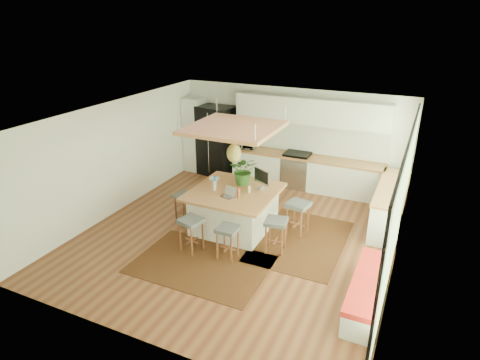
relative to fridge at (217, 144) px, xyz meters
The scene contains 35 objects.
floor 3.94m from the fridge, 55.39° to the right, with size 7.00×7.00×0.00m, color brown.
ceiling 4.22m from the fridge, 55.39° to the right, with size 7.00×7.00×0.00m, color white.
wall_back 2.24m from the fridge, ahead, with size 6.50×6.50×0.00m, color white.
wall_front 7.01m from the fridge, 71.89° to the right, with size 6.50×6.50×0.00m, color white.
wall_left 3.36m from the fridge, 108.80° to the right, with size 7.00×7.00×0.00m, color white.
wall_right 6.29m from the fridge, 30.16° to the right, with size 7.00×7.00×0.00m, color white.
window_wall 6.27m from the fridge, 30.30° to the right, with size 0.10×6.20×2.60m, color black, non-canonical shape.
pantry 0.80m from the fridge, behind, with size 0.55×0.60×2.25m, color white.
back_counter_base 2.77m from the fridge, ahead, with size 4.20×0.60×0.88m, color white.
back_counter_top 2.73m from the fridge, ahead, with size 4.24×0.64×0.05m, color #AC693D.
backsplash 2.78m from the fridge, ahead, with size 4.20×0.02×0.80m, color white.
upper_cabinets 2.99m from the fridge, ahead, with size 4.20×0.34×0.70m, color white.
range 2.51m from the fridge, ahead, with size 0.76×0.62×1.00m, color #A5A5AA, non-canonical shape.
right_counter_base 5.26m from the fridge, 12.72° to the right, with size 0.60×2.50×0.88m, color white.
right_counter_top 5.23m from the fridge, 12.72° to the right, with size 0.64×2.54×0.05m, color #AC693D.
window_bench 6.76m from the fridge, 40.34° to the right, with size 0.52×2.00×0.50m, color white, non-canonical shape.
ceiling_panel 3.52m from the fridge, 55.72° to the right, with size 1.86×1.86×0.80m, color #AC693D, non-canonical shape.
rug_near 5.01m from the fridge, 66.15° to the right, with size 2.60×1.80×0.01m, color black.
rug_right 4.60m from the fridge, 38.78° to the right, with size 1.80×2.60×0.01m, color black.
fridge is the anchor object (origin of this frame).
island 3.52m from the fridge, 56.11° to the right, with size 1.85×1.85×0.93m, color #AC693D, non-canonical shape.
stool_near_left 4.45m from the fridge, 69.29° to the right, with size 0.43×0.43×0.73m, color #494D51, non-canonical shape.
stool_near_right 4.73m from the fridge, 59.84° to the right, with size 0.41×0.41×0.69m, color #494D51, non-canonical shape.
stool_right_front 4.69m from the fridge, 47.56° to the right, with size 0.43×0.43×0.73m, color #494D51, non-canonical shape.
stool_right_back 4.24m from the fridge, 37.60° to the right, with size 0.45×0.45×0.77m, color #494D51, non-canonical shape.
stool_left_side 3.16m from the fridge, 76.88° to the right, with size 0.39×0.39×0.66m, color #494D51, non-canonical shape.
laptop 3.80m from the fridge, 58.88° to the right, with size 0.29×0.31×0.22m, color #A5A5AA, non-canonical shape.
monitor 3.54m from the fridge, 45.93° to the right, with size 0.50×0.18×0.47m, color #A5A5AA, non-canonical shape.
microwave 0.98m from the fridge, ahead, with size 0.51×0.28×0.34m, color #A5A5AA.
island_plant 3.16m from the fridge, 51.13° to the right, with size 0.61×0.67×0.52m, color #1E4C19.
island_bowl 2.85m from the fridge, 63.49° to the right, with size 0.24×0.24×0.06m, color silver.
island_bottle_0 3.13m from the fridge, 63.48° to the right, with size 0.07×0.07×0.19m, color #359FD7.
island_bottle_1 3.42m from the fridge, 63.10° to the right, with size 0.07×0.07×0.19m, color #B8BBBE.
island_bottle_2 3.88m from the fridge, 55.52° to the right, with size 0.07×0.07×0.19m, color #A54837.
island_bottle_3 3.66m from the fridge, 51.12° to the right, with size 0.07×0.07×0.19m, color silver.
Camera 1 is at (3.41, -7.29, 4.63)m, focal length 30.99 mm.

